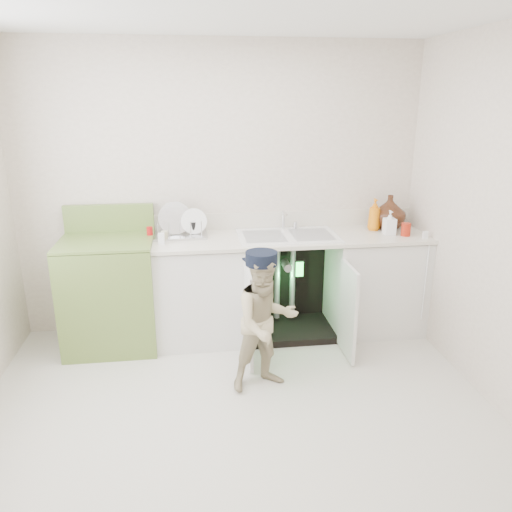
# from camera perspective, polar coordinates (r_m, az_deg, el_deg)

# --- Properties ---
(ground) EXTENTS (3.50, 3.50, 0.00)m
(ground) POSITION_cam_1_polar(r_m,az_deg,el_deg) (3.50, -1.94, -17.87)
(ground) COLOR #BBB7A5
(ground) RESTS_ON ground
(room_shell) EXTENTS (6.00, 5.50, 1.26)m
(room_shell) POSITION_cam_1_polar(r_m,az_deg,el_deg) (2.95, -2.19, 2.26)
(room_shell) COLOR beige
(room_shell) RESTS_ON ground
(counter_run) EXTENTS (2.44, 1.02, 1.20)m
(counter_run) POSITION_cam_1_polar(r_m,az_deg,el_deg) (4.41, 3.84, -3.04)
(counter_run) COLOR white
(counter_run) RESTS_ON ground
(avocado_stove) EXTENTS (0.75, 0.65, 1.16)m
(avocado_stove) POSITION_cam_1_polar(r_m,az_deg,el_deg) (4.36, -16.29, -3.91)
(avocado_stove) COLOR olive
(avocado_stove) RESTS_ON ground
(repair_worker) EXTENTS (0.68, 0.76, 1.03)m
(repair_worker) POSITION_cam_1_polar(r_m,az_deg,el_deg) (3.57, 1.12, -7.44)
(repair_worker) COLOR tan
(repair_worker) RESTS_ON ground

